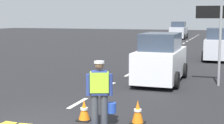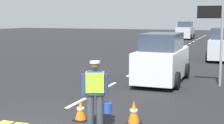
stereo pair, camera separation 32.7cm
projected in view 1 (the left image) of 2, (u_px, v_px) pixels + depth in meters
name	position (u px, v px, depth m)	size (l,w,h in m)	color
ground_plane	(170.00, 51.00, 28.21)	(96.00, 96.00, 0.00)	black
lane_center_line	(178.00, 47.00, 32.15)	(0.14, 46.40, 0.01)	silver
road_worker	(100.00, 90.00, 8.61)	(0.69, 0.54, 1.67)	#383D4C
lane_direction_sign	(214.00, 26.00, 13.65)	(1.16, 0.11, 3.20)	gray
traffic_cone_near	(84.00, 110.00, 9.18)	(0.36, 0.36, 0.56)	black
traffic_cone_far	(138.00, 112.00, 8.91)	(0.36, 0.36, 0.62)	black
car_outgoing_ahead	(161.00, 59.00, 14.57)	(1.90, 4.13, 2.09)	silver
car_parked_far	(219.00, 45.00, 22.04)	(1.92, 3.91, 2.08)	silver
car_oncoming_third	(178.00, 31.00, 43.54)	(2.05, 4.01, 2.20)	silver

